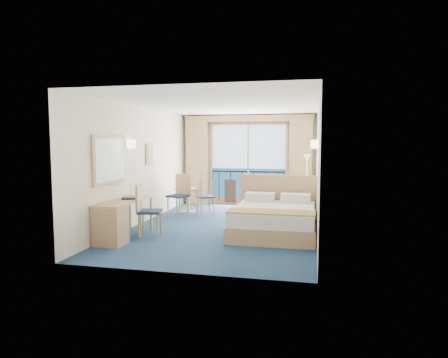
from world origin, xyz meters
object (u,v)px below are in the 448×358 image
(floor_lamp, at_px, (307,168))
(desk_chair, at_px, (145,207))
(nightstand, at_px, (307,211))
(bed, at_px, (275,218))
(table_chair_a, at_px, (203,194))
(round_table, at_px, (188,194))
(table_chair_b, at_px, (180,192))
(armchair, at_px, (301,199))
(desk, at_px, (113,221))

(floor_lamp, height_order, desk_chair, floor_lamp)
(nightstand, bearing_deg, desk_chair, -144.07)
(bed, height_order, table_chair_a, bed)
(round_table, height_order, table_chair_b, table_chair_b)
(nightstand, bearing_deg, armchair, 97.94)
(table_chair_a, height_order, table_chair_b, table_chair_b)
(round_table, distance_m, table_chair_b, 0.47)
(bed, height_order, armchair, bed)
(round_table, bearing_deg, table_chair_a, -26.98)
(nightstand, bearing_deg, bed, -113.33)
(armchair, height_order, desk_chair, desk_chair)
(round_table, bearing_deg, nightstand, -9.70)
(nightstand, relative_size, desk_chair, 0.48)
(bed, xyz_separation_m, floor_lamp, (0.59, 2.72, 0.87))
(floor_lamp, distance_m, desk, 5.48)
(nightstand, bearing_deg, desk, -140.03)
(nightstand, distance_m, desk_chair, 3.90)
(desk_chair, xyz_separation_m, table_chair_a, (0.47, 2.57, -0.05))
(round_table, bearing_deg, table_chair_b, -97.78)
(armchair, relative_size, desk_chair, 0.77)
(round_table, bearing_deg, bed, -38.55)
(armchair, bearing_deg, floor_lamp, -175.49)
(armchair, xyz_separation_m, desk_chair, (-2.98, -3.49, 0.23))
(bed, relative_size, desk_chair, 2.05)
(bed, relative_size, table_chair_b, 2.02)
(table_chair_b, bearing_deg, table_chair_a, 38.76)
(armchair, height_order, desk, desk)
(floor_lamp, relative_size, table_chair_b, 1.47)
(bed, distance_m, round_table, 3.23)
(table_chair_a, bearing_deg, round_table, 29.76)
(desk, xyz_separation_m, round_table, (0.34, 3.47, 0.07))
(armchair, xyz_separation_m, round_table, (-2.99, -0.67, 0.12))
(round_table, bearing_deg, desk, -95.60)
(desk_chair, relative_size, table_chair_a, 1.08)
(desk, relative_size, table_chair_a, 1.66)
(floor_lamp, distance_m, table_chair_a, 2.87)
(floor_lamp, bearing_deg, nightstand, -88.06)
(bed, distance_m, nightstand, 1.60)
(round_table, distance_m, table_chair_a, 0.54)
(desk, distance_m, table_chair_a, 3.33)
(bed, height_order, nightstand, bed)
(desk_chair, bearing_deg, nightstand, -65.74)
(desk, distance_m, table_chair_b, 3.04)
(bed, distance_m, desk, 3.22)
(table_chair_a, bearing_deg, table_chair_b, 77.58)
(desk_chair, height_order, round_table, desk_chair)
(nightstand, xyz_separation_m, desk_chair, (-3.14, -2.28, 0.34))
(bed, height_order, floor_lamp, floor_lamp)
(floor_lamp, distance_m, desk_chair, 4.73)
(nightstand, xyz_separation_m, desk, (-3.50, -2.93, 0.16))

